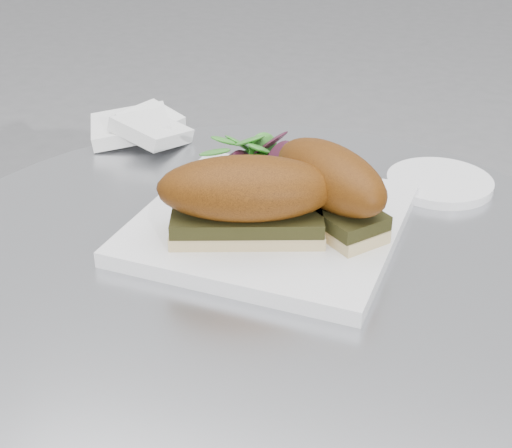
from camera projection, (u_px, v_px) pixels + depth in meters
The scene contains 7 objects.
table at pixel (257, 445), 0.80m from camera, with size 0.70×0.70×0.73m.
plate at pixel (270, 223), 0.72m from camera, with size 0.25×0.25×0.02m, color white.
sandwich_left at pixel (247, 197), 0.66m from camera, with size 0.18×0.12×0.08m.
sandwich_right at pixel (330, 184), 0.69m from camera, with size 0.16×0.15×0.08m.
salad at pixel (255, 159), 0.78m from camera, with size 0.09×0.09×0.05m, color green, non-canonical shape.
napkin at pixel (141, 135), 0.93m from camera, with size 0.13×0.13×0.02m, color white, non-canonical shape.
saucer at pixel (439, 182), 0.81m from camera, with size 0.12×0.12×0.01m, color white.
Camera 1 is at (0.17, -0.55, 1.09)m, focal length 50.00 mm.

